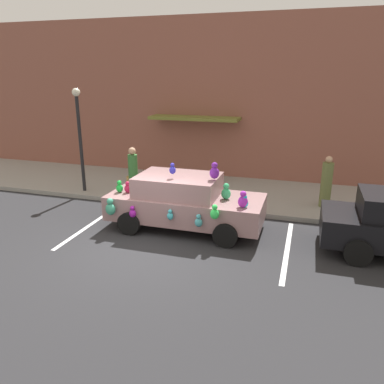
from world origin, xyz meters
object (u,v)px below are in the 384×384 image
at_px(plush_covered_car, 184,202).
at_px(pedestrian_near_shopfront, 326,184).
at_px(teddy_bear_on_sidewalk, 131,187).
at_px(street_lamp_post, 79,129).
at_px(pedestrian_walking_past, 133,174).

distance_m(plush_covered_car, pedestrian_near_shopfront, 4.72).
height_order(plush_covered_car, teddy_bear_on_sidewalk, plush_covered_car).
bearing_deg(street_lamp_post, pedestrian_walking_past, -2.78).
bearing_deg(pedestrian_walking_past, pedestrian_near_shopfront, 7.73).
height_order(plush_covered_car, pedestrian_walking_past, plush_covered_car).
bearing_deg(pedestrian_walking_past, teddy_bear_on_sidewalk, 168.42).
bearing_deg(pedestrian_walking_past, plush_covered_car, -36.73).
relative_size(plush_covered_car, teddy_bear_on_sidewalk, 6.11).
height_order(street_lamp_post, pedestrian_near_shopfront, street_lamp_post).
distance_m(plush_covered_car, street_lamp_post, 5.12).
bearing_deg(teddy_bear_on_sidewalk, street_lamp_post, 177.86).
distance_m(plush_covered_car, teddy_bear_on_sidewalk, 3.18).
relative_size(teddy_bear_on_sidewalk, street_lamp_post, 0.20).
relative_size(plush_covered_car, pedestrian_near_shopfront, 2.63).
distance_m(teddy_bear_on_sidewalk, street_lamp_post, 2.70).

